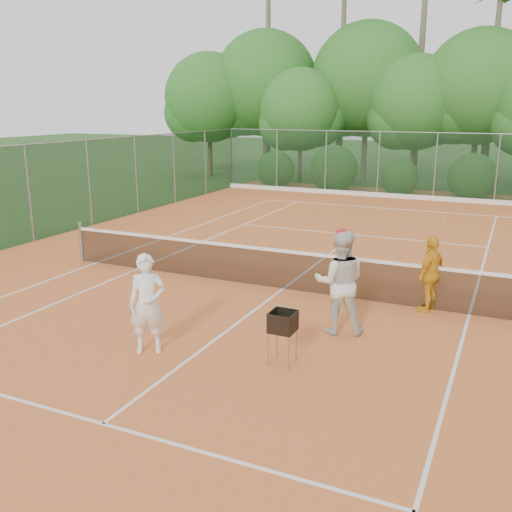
{
  "coord_description": "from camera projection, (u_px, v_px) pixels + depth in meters",
  "views": [
    {
      "loc": [
        4.73,
        -11.74,
        4.16
      ],
      "look_at": [
        -0.13,
        -1.2,
        1.1
      ],
      "focal_mm": 40.0,
      "sensor_mm": 36.0,
      "label": 1
    }
  ],
  "objects": [
    {
      "name": "stray_ball_c",
      "position": [
        444.0,
        218.0,
        21.63
      ],
      "size": [
        0.07,
        0.07,
        0.07
      ],
      "primitive_type": "sphere",
      "color": "yellow",
      "rests_on": "clay_court"
    },
    {
      "name": "ball_hopper",
      "position": [
        283.0,
        323.0,
        9.28
      ],
      "size": [
        0.4,
        0.4,
        0.91
      ],
      "rotation": [
        0.0,
        0.0,
        -0.15
      ],
      "color": "gray",
      "rests_on": "clay_court"
    },
    {
      "name": "player_yellow",
      "position": [
        431.0,
        274.0,
        11.7
      ],
      "size": [
        0.68,
        1.01,
        1.6
      ],
      "primitive_type": "imported",
      "rotation": [
        0.0,
        0.0,
        -1.91
      ],
      "color": "gold",
      "rests_on": "clay_court"
    },
    {
      "name": "tennis_net",
      "position": [
        283.0,
        268.0,
        13.15
      ],
      "size": [
        11.97,
        0.1,
        1.1
      ],
      "color": "gray",
      "rests_on": "clay_court"
    },
    {
      "name": "fence_back",
      "position": [
        406.0,
        166.0,
        26.07
      ],
      "size": [
        18.07,
        0.07,
        3.0
      ],
      "color": "#19381E",
      "rests_on": "clay_court"
    },
    {
      "name": "ground",
      "position": [
        282.0,
        290.0,
        13.29
      ],
      "size": [
        120.0,
        120.0,
        0.0
      ],
      "primitive_type": "plane",
      "color": "#254A1A",
      "rests_on": "ground"
    },
    {
      "name": "court_markings",
      "position": [
        282.0,
        289.0,
        13.28
      ],
      "size": [
        11.03,
        23.83,
        0.01
      ],
      "color": "white",
      "rests_on": "clay_court"
    },
    {
      "name": "stray_ball_b",
      "position": [
        457.0,
        214.0,
        22.37
      ],
      "size": [
        0.07,
        0.07,
        0.07
      ],
      "primitive_type": "sphere",
      "color": "yellow",
      "rests_on": "clay_court"
    },
    {
      "name": "clay_court",
      "position": [
        282.0,
        290.0,
        13.28
      ],
      "size": [
        18.0,
        36.0,
        0.02
      ],
      "primitive_type": "cube",
      "color": "orange",
      "rests_on": "ground"
    },
    {
      "name": "tropical_treeline",
      "position": [
        458.0,
        87.0,
        29.17
      ],
      "size": [
        32.1,
        8.49,
        15.03
      ],
      "color": "brown",
      "rests_on": "ground"
    },
    {
      "name": "stray_ball_a",
      "position": [
        339.0,
        210.0,
        23.25
      ],
      "size": [
        0.07,
        0.07,
        0.07
      ],
      "primitive_type": "sphere",
      "color": "#C7E034",
      "rests_on": "clay_court"
    },
    {
      "name": "player_center_grp",
      "position": [
        340.0,
        282.0,
        10.54
      ],
      "size": [
        1.15,
        1.02,
        2.0
      ],
      "color": "silver",
      "rests_on": "clay_court"
    },
    {
      "name": "player_white",
      "position": [
        148.0,
        304.0,
        9.72
      ],
      "size": [
        0.76,
        0.69,
        1.74
      ],
      "primitive_type": "imported",
      "rotation": [
        0.0,
        0.0,
        0.54
      ],
      "color": "white",
      "rests_on": "clay_court"
    }
  ]
}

